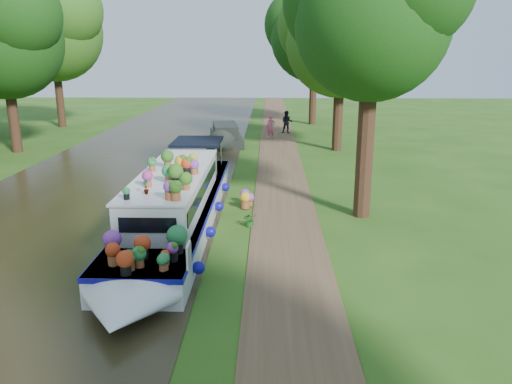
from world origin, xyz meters
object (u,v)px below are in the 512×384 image
object	(u,v)px
plant_boat	(175,204)
pedestrian_dark	(287,122)
pedestrian_pink	(271,127)
second_boat	(225,136)

from	to	relation	value
plant_boat	pedestrian_dark	size ratio (longest dim) A/B	8.77
pedestrian_pink	plant_boat	bearing A→B (deg)	-93.84
second_boat	pedestrian_pink	size ratio (longest dim) A/B	4.27
pedestrian_dark	pedestrian_pink	bearing A→B (deg)	-111.49
pedestrian_dark	plant_boat	bearing A→B (deg)	-96.43
second_boat	pedestrian_dark	size ratio (longest dim) A/B	4.13
pedestrian_pink	pedestrian_dark	world-z (taller)	pedestrian_dark
plant_boat	second_boat	world-z (taller)	plant_boat
second_boat	pedestrian_dark	bearing A→B (deg)	37.07
plant_boat	pedestrian_pink	xyz separation A→B (m)	(2.99, 17.49, -0.08)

